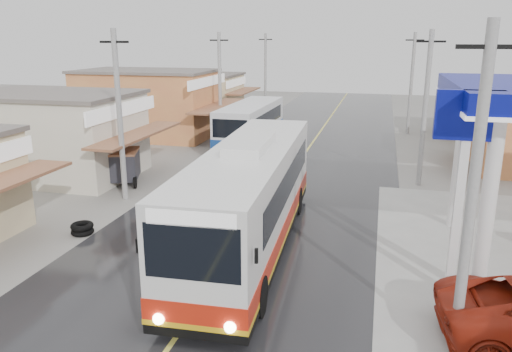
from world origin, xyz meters
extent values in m
plane|color=slate|center=(0.00, 0.00, 0.00)|extent=(120.00, 120.00, 0.00)
cube|color=black|center=(0.00, 15.00, 0.01)|extent=(12.00, 90.00, 0.02)
cube|color=#D8CC4C|center=(0.00, 15.00, 0.02)|extent=(0.15, 90.00, 0.01)
cylinder|color=white|center=(8.00, 9.00, 2.75)|extent=(0.44, 0.44, 5.50)
cylinder|color=white|center=(8.00, 3.00, 2.75)|extent=(0.44, 0.44, 5.50)
cube|color=white|center=(7.20, 3.00, 3.00)|extent=(0.25, 0.25, 6.00)
cube|color=navy|center=(7.20, 3.00, 5.50)|extent=(1.80, 0.30, 1.40)
cube|color=silver|center=(0.42, 4.75, 2.21)|extent=(3.26, 13.09, 3.19)
cube|color=black|center=(0.42, 4.75, 0.51)|extent=(3.28, 13.11, 0.32)
cube|color=red|center=(0.42, 4.75, 1.05)|extent=(3.31, 13.13, 0.59)
cube|color=gold|center=(0.42, 4.75, 0.69)|extent=(3.32, 13.14, 0.15)
cube|color=black|center=(0.40, 5.29, 2.56)|extent=(3.19, 10.39, 1.08)
cube|color=black|center=(0.70, -1.68, 2.67)|extent=(2.41, 0.22, 1.41)
cube|color=black|center=(0.14, 11.19, 2.67)|extent=(2.41, 0.22, 1.19)
cube|color=white|center=(0.70, -1.68, 3.54)|extent=(2.21, 0.22, 0.38)
cube|color=silver|center=(0.42, 4.75, 3.97)|extent=(1.44, 3.30, 0.32)
cylinder|color=black|center=(-0.58, 0.16, 0.61)|extent=(0.43, 1.21, 1.19)
cylinder|color=black|center=(1.82, 0.27, 0.61)|extent=(0.43, 1.21, 1.19)
cylinder|color=black|center=(-0.96, 8.81, 0.61)|extent=(0.43, 1.21, 1.19)
cylinder|color=black|center=(1.44, 8.91, 0.61)|extent=(0.43, 1.21, 1.19)
sphere|color=#FFF2CC|center=(-0.22, -1.79, 0.83)|extent=(0.32, 0.32, 0.30)
sphere|color=#FFF2CC|center=(1.62, -1.71, 0.83)|extent=(0.32, 0.32, 0.30)
cube|color=black|center=(-0.81, -1.50, 2.62)|extent=(0.08, 0.08, 0.38)
cube|color=black|center=(2.19, -1.37, 2.62)|extent=(0.08, 0.08, 0.38)
cube|color=silver|center=(-3.98, 21.55, 1.86)|extent=(2.69, 9.49, 2.62)
cube|color=navy|center=(-3.98, 21.55, 0.96)|extent=(2.73, 9.53, 1.05)
cube|color=black|center=(-3.98, 21.55, 2.22)|extent=(2.70, 7.92, 0.94)
cube|color=black|center=(-4.06, 16.87, 2.22)|extent=(2.22, 0.16, 1.15)
cylinder|color=black|center=(-5.17, 18.21, 0.54)|extent=(0.33, 1.06, 1.05)
cylinder|color=black|center=(-2.90, 18.17, 0.54)|extent=(0.33, 1.06, 1.05)
cylinder|color=black|center=(-5.06, 24.92, 0.54)|extent=(0.33, 1.06, 1.05)
cylinder|color=black|center=(-2.78, 24.88, 0.54)|extent=(0.33, 1.06, 1.05)
imported|color=black|center=(-3.16, 9.90, 0.45)|extent=(0.88, 1.78, 0.89)
imported|color=#216426|center=(-3.16, 9.70, 1.09)|extent=(0.60, 0.44, 1.49)
cube|color=#26262D|center=(-8.30, 11.43, 1.02)|extent=(2.04, 2.49, 1.39)
cube|color=brown|center=(-8.30, 11.43, 1.77)|extent=(2.11, 2.56, 0.11)
cylinder|color=black|center=(-8.75, 10.47, 0.32)|extent=(0.40, 0.67, 0.64)
cylinder|color=black|center=(-9.26, 11.88, 0.32)|extent=(0.40, 0.67, 0.64)
cylinder|color=black|center=(-7.37, 10.74, 0.32)|extent=(0.34, 0.65, 0.64)
torus|color=black|center=(-6.45, 4.47, 0.11)|extent=(0.90, 0.90, 0.23)
torus|color=black|center=(-6.45, 4.47, 0.34)|extent=(0.90, 0.90, 0.23)
camera|label=1|loc=(4.83, -11.87, 7.59)|focal=35.00mm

